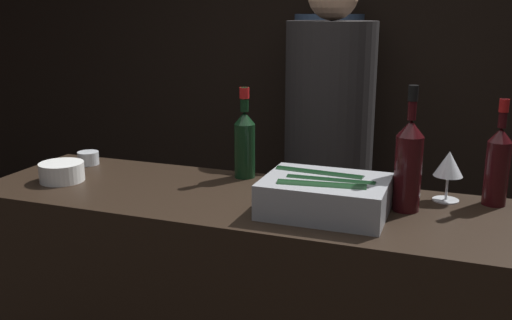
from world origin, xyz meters
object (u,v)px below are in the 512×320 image
ice_bin_with_bottles (325,194)px  wine_glass (449,165)px  red_wine_bottle_burgundy (245,141)px  bowl_white (62,171)px  red_wine_bottle_tall (498,163)px  person_in_hoodie (328,154)px  person_blond_tee (326,114)px  red_wine_bottle_black_foil (408,162)px  candle_votive (88,158)px

ice_bin_with_bottles → wine_glass: size_ratio=2.25×
red_wine_bottle_burgundy → bowl_white: bearing=-155.4°
wine_glass → red_wine_bottle_tall: (0.14, 0.01, 0.02)m
red_wine_bottle_tall → person_in_hoodie: 0.88m
person_in_hoodie → bowl_white: bearing=93.9°
person_blond_tee → person_in_hoodie: bearing=-36.8°
bowl_white → red_wine_bottle_tall: 1.45m
red_wine_bottle_burgundy → red_wine_bottle_black_foil: bearing=-15.6°
wine_glass → red_wine_bottle_burgundy: red_wine_bottle_burgundy is taller
bowl_white → person_in_hoodie: (0.77, 0.81, -0.06)m
red_wine_bottle_black_foil → red_wine_bottle_tall: (0.25, 0.15, -0.02)m
red_wine_bottle_black_foil → person_blond_tee: 1.77m
ice_bin_with_bottles → red_wine_bottle_tall: (0.48, 0.26, 0.07)m
person_blond_tee → ice_bin_with_bottles: bearing=-37.5°
red_wine_bottle_burgundy → person_blond_tee: 1.48m
red_wine_bottle_black_foil → person_in_hoodie: 0.83m
red_wine_bottle_black_foil → person_blond_tee: size_ratio=0.21×
person_in_hoodie → candle_votive: bearing=83.0°
candle_votive → red_wine_bottle_burgundy: (0.64, 0.05, 0.11)m
person_blond_tee → red_wine_bottle_burgundy: bearing=-48.8°
wine_glass → red_wine_bottle_black_foil: size_ratio=0.43×
bowl_white → red_wine_bottle_black_foil: bearing=5.2°
bowl_white → person_in_hoodie: bearing=46.4°
wine_glass → candle_votive: (-1.34, -0.02, -0.09)m
red_wine_bottle_tall → person_in_hoodie: (-0.66, 0.56, -0.16)m
red_wine_bottle_burgundy → person_blond_tee: person_blond_tee is taller
ice_bin_with_bottles → bowl_white: size_ratio=2.34×
ice_bin_with_bottles → candle_votive: size_ratio=4.43×
person_in_hoodie → person_blond_tee: (-0.23, 0.94, 0.01)m
wine_glass → red_wine_bottle_black_foil: (-0.11, -0.13, 0.03)m
bowl_white → red_wine_bottle_burgundy: size_ratio=0.48×
ice_bin_with_bottles → red_wine_bottle_burgundy: 0.46m
wine_glass → person_in_hoodie: size_ratio=0.09×
red_wine_bottle_burgundy → person_in_hoodie: bearing=71.3°
red_wine_bottle_tall → person_in_hoodie: bearing=139.6°
bowl_white → candle_votive: 0.23m
candle_votive → person_in_hoodie: (0.82, 0.59, -0.05)m
red_wine_bottle_tall → candle_votive: bearing=-178.8°
red_wine_bottle_burgundy → person_in_hoodie: size_ratio=0.19×
person_blond_tee → wine_glass: bearing=-24.3°
wine_glass → candle_votive: wine_glass is taller
ice_bin_with_bottles → red_wine_bottle_burgundy: (-0.36, 0.27, 0.08)m
bowl_white → red_wine_bottle_burgundy: red_wine_bottle_burgundy is taller
ice_bin_with_bottles → red_wine_bottle_tall: size_ratio=1.10×
ice_bin_with_bottles → red_wine_bottle_tall: 0.55m
person_in_hoodie → person_blond_tee: bearing=-28.7°
bowl_white → person_in_hoodie: person_in_hoodie is taller
candle_votive → red_wine_bottle_black_foil: (1.23, -0.12, 0.12)m
ice_bin_with_bottles → red_wine_bottle_black_foil: red_wine_bottle_black_foil is taller
red_wine_bottle_burgundy → wine_glass: bearing=-2.4°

